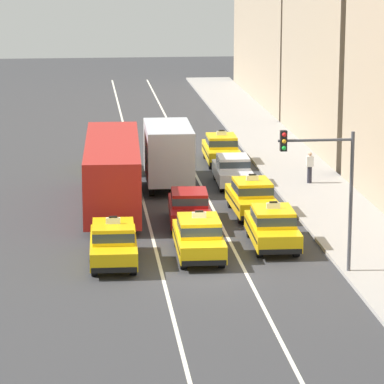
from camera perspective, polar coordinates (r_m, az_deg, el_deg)
The scene contains 16 objects.
ground_plane at distance 41.74m, azimuth 0.62°, elevation -4.25°, with size 160.00×160.00×0.00m, color #353538.
lane_stripe_left_center at distance 60.95m, azimuth -3.01°, elevation 1.25°, with size 0.14×80.00×0.01m, color silver.
lane_stripe_center_right at distance 61.19m, azimuth -0.01°, elevation 1.31°, with size 0.14×80.00×0.01m, color silver.
sidewalk_curb at distance 57.19m, azimuth 6.09°, elevation 0.49°, with size 4.00×90.00×0.15m, color #9E9993.
taxi_left_nearest at distance 42.73m, azimuth -4.13°, elevation -2.64°, with size 1.92×4.60×1.96m.
bus_left_second at distance 51.57m, azimuth -4.17°, elevation 1.14°, with size 2.90×11.28×3.22m.
taxi_left_third at distance 60.55m, azimuth -4.41°, elevation 1.99°, with size 1.90×4.59×1.96m.
taxi_center_nearest at distance 43.50m, azimuth 0.36°, elevation -2.33°, with size 1.89×4.59×1.96m.
sedan_center_second at distance 48.46m, azimuth -0.14°, elevation -0.77°, with size 1.99×4.39×1.58m.
box_truck_center_third at distance 56.23m, azimuth -1.29°, elevation 2.11°, with size 2.39×7.00×3.27m.
taxi_right_nearest at distance 45.13m, azimuth 4.23°, elevation -1.80°, with size 1.94×4.61×1.96m.
taxi_right_second at distance 50.34m, azimuth 3.13°, elevation -0.23°, with size 1.89×4.59×1.96m.
sedan_right_third at distance 56.38m, azimuth 2.14°, elevation 1.17°, with size 1.87×4.35×1.58m.
taxi_right_fourth at distance 62.00m, azimuth 1.54°, elevation 2.28°, with size 1.91×4.59×1.96m.
pedestrian_near_crosswalk at distance 56.64m, azimuth 6.16°, elevation 1.29°, with size 0.36×0.24×1.62m.
traffic_light_pole at distance 40.80m, azimuth 7.02°, elevation 0.81°, with size 2.87×0.33×5.58m.
Camera 1 is at (-4.54, -39.62, 12.32)m, focal length 102.20 mm.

